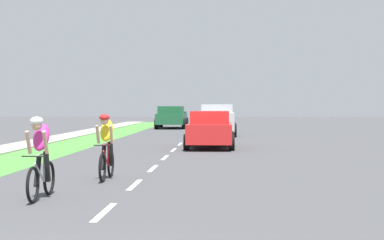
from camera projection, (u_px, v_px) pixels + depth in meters
The scene contains 9 objects.
ground_plane at pixel (176, 148), 25.59m from camera, with size 120.00×120.00×0.00m, color #424244.
grass_verge at pixel (63, 147), 25.84m from camera, with size 2.39×70.00×0.01m, color #478438.
sidewalk_concrete at pixel (16, 147), 25.95m from camera, with size 1.61×70.00×0.10m, color #9E998E.
lane_markings_center at pixel (183, 142), 29.58m from camera, with size 0.12×54.30×0.01m.
cyclist_lead at pixel (41, 157), 11.73m from camera, with size 0.42×1.72×1.58m.
cyclist_trailing at pixel (106, 146), 14.75m from camera, with size 0.42×1.72×1.58m.
sedan_red at pixel (210, 129), 25.36m from camera, with size 1.98×4.30×1.52m.
suv_silver at pixel (217, 119), 35.04m from camera, with size 2.15×4.70×1.79m.
pickup_dark_green at pixel (172, 117), 45.64m from camera, with size 2.22×5.10×1.64m.
Camera 1 is at (2.02, -5.48, 1.82)m, focal length 57.85 mm.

